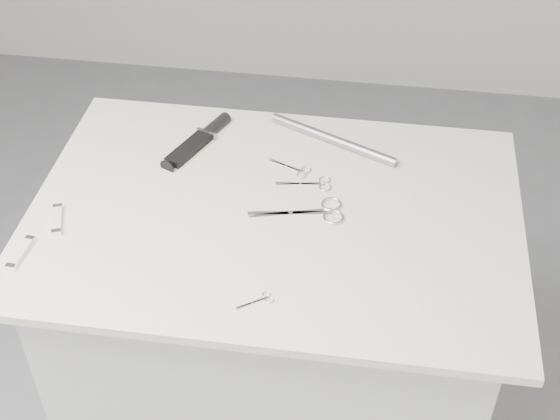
# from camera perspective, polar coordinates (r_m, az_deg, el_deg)

# --- Properties ---
(plinth) EXTENTS (0.90, 0.60, 0.90)m
(plinth) POSITION_cam_1_polar(r_m,az_deg,el_deg) (1.93, -0.33, -10.61)
(plinth) COLOR silver
(plinth) RESTS_ON ground
(display_board) EXTENTS (1.00, 0.70, 0.02)m
(display_board) POSITION_cam_1_polar(r_m,az_deg,el_deg) (1.59, -0.39, -0.34)
(display_board) COLOR beige
(display_board) RESTS_ON plinth
(large_shears) EXTENTS (0.19, 0.09, 0.01)m
(large_shears) POSITION_cam_1_polar(r_m,az_deg,el_deg) (1.58, 2.76, -0.12)
(large_shears) COLOR silver
(large_shears) RESTS_ON display_board
(embroidery_scissors_a) EXTENTS (0.12, 0.05, 0.00)m
(embroidery_scissors_a) POSITION_cam_1_polar(r_m,az_deg,el_deg) (1.65, 2.51, 1.93)
(embroidery_scissors_a) COLOR silver
(embroidery_scissors_a) RESTS_ON display_board
(embroidery_scissors_b) EXTENTS (0.10, 0.06, 0.00)m
(embroidery_scissors_b) POSITION_cam_1_polar(r_m,az_deg,el_deg) (1.69, 1.13, 2.99)
(embroidery_scissors_b) COLOR silver
(embroidery_scissors_b) RESTS_ON display_board
(tiny_scissors) EXTENTS (0.07, 0.05, 0.00)m
(tiny_scissors) POSITION_cam_1_polar(r_m,az_deg,el_deg) (1.41, -1.51, -6.63)
(tiny_scissors) COLOR silver
(tiny_scissors) RESTS_ON display_board
(sheathed_knife) EXTENTS (0.11, 0.20, 0.03)m
(sheathed_knife) POSITION_cam_1_polar(r_m,az_deg,el_deg) (1.78, -5.76, 5.25)
(sheathed_knife) COLOR black
(sheathed_knife) RESTS_ON display_board
(pocket_knife_a) EXTENTS (0.03, 0.09, 0.01)m
(pocket_knife_a) POSITION_cam_1_polar(r_m,az_deg,el_deg) (1.57, -18.43, -3.00)
(pocket_knife_a) COLOR beige
(pocket_knife_a) RESTS_ON display_board
(pocket_knife_b) EXTENTS (0.05, 0.09, 0.01)m
(pocket_knife_b) POSITION_cam_1_polar(r_m,az_deg,el_deg) (1.62, -15.99, -0.67)
(pocket_knife_b) COLOR beige
(pocket_knife_b) RESTS_ON display_board
(metal_rail) EXTENTS (0.30, 0.15, 0.02)m
(metal_rail) POSITION_cam_1_polar(r_m,az_deg,el_deg) (1.76, 3.89, 5.18)
(metal_rail) COLOR gray
(metal_rail) RESTS_ON display_board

